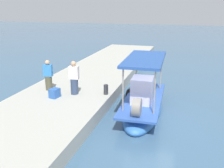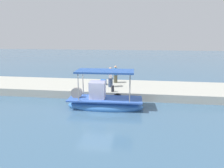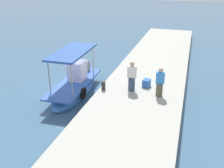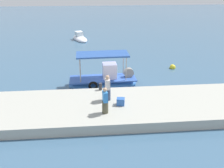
# 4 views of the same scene
# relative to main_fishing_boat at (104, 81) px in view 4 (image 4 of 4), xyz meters

# --- Properties ---
(ground_plane) EXTENTS (120.00, 120.00, 0.00)m
(ground_plane) POSITION_rel_main_fishing_boat_xyz_m (0.55, 0.47, -0.50)
(ground_plane) COLOR #3E617E
(dock_quay) EXTENTS (36.00, 4.95, 0.67)m
(dock_quay) POSITION_rel_main_fishing_boat_xyz_m (0.55, -4.21, -0.16)
(dock_quay) COLOR #ACACA0
(dock_quay) RESTS_ON ground_plane
(main_fishing_boat) EXTENTS (5.61, 2.03, 3.15)m
(main_fishing_boat) POSITION_rel_main_fishing_boat_xyz_m (0.00, 0.00, 0.00)
(main_fishing_boat) COLOR #3875C2
(main_fishing_boat) RESTS_ON ground_plane
(fisherman_near_bollard) EXTENTS (0.43, 0.53, 1.78)m
(fisherman_near_bollard) POSITION_rel_main_fishing_boat_xyz_m (0.04, -3.66, 0.98)
(fisherman_near_bollard) COLOR #334360
(fisherman_near_bollard) RESTS_ON dock_quay
(fisherman_by_crate) EXTENTS (0.42, 0.51, 1.68)m
(fisherman_by_crate) POSITION_rel_main_fishing_boat_xyz_m (-0.22, -5.32, 0.93)
(fisherman_by_crate) COLOR #52503C
(fisherman_by_crate) RESTS_ON dock_quay
(mooring_bollard) EXTENTS (0.24, 0.24, 0.52)m
(mooring_bollard) POSITION_rel_main_fishing_boat_xyz_m (-0.36, -2.05, 0.43)
(mooring_bollard) COLOR #2D2D33
(mooring_bollard) RESTS_ON dock_quay
(cargo_crate) EXTENTS (0.56, 0.48, 0.47)m
(cargo_crate) POSITION_rel_main_fishing_boat_xyz_m (0.84, -4.41, 0.40)
(cargo_crate) COLOR #2F5FB2
(cargo_crate) RESTS_ON dock_quay
(marker_buoy) EXTENTS (0.58, 0.58, 0.58)m
(marker_buoy) POSITION_rel_main_fishing_boat_xyz_m (6.97, 3.65, -0.38)
(marker_buoy) COLOR yellow
(marker_buoy) RESTS_ON ground_plane
(moored_boat_near) EXTENTS (2.87, 4.16, 1.39)m
(moored_boat_near) POSITION_rel_main_fishing_boat_xyz_m (-2.51, 16.14, -0.27)
(moored_boat_near) COLOR white
(moored_boat_near) RESTS_ON ground_plane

